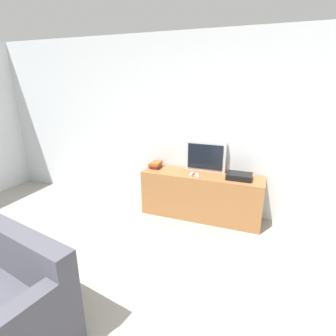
% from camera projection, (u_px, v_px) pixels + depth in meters
% --- Properties ---
extents(wall_back, '(9.00, 0.06, 2.60)m').
position_uv_depth(wall_back, '(166.00, 125.00, 4.03)').
color(wall_back, silver).
rests_on(wall_back, ground_plane).
extents(tv_stand, '(1.74, 0.44, 0.67)m').
position_uv_depth(tv_stand, '(201.00, 196.00, 3.87)').
color(tv_stand, '#9E6638').
rests_on(tv_stand, ground_plane).
extents(television, '(0.60, 0.09, 0.45)m').
position_uv_depth(television, '(206.00, 156.00, 3.85)').
color(television, silver).
rests_on(television, tv_stand).
extents(book_stack, '(0.17, 0.23, 0.09)m').
position_uv_depth(book_stack, '(155.00, 165.00, 4.03)').
color(book_stack, '#7A3884').
rests_on(book_stack, tv_stand).
extents(remote_on_stand, '(0.05, 0.14, 0.02)m').
position_uv_depth(remote_on_stand, '(191.00, 174.00, 3.74)').
color(remote_on_stand, '#B7B7B7').
rests_on(remote_on_stand, tv_stand).
extents(remote_secondary, '(0.10, 0.16, 0.02)m').
position_uv_depth(remote_secondary, '(197.00, 176.00, 3.67)').
color(remote_secondary, '#B7B7B7').
rests_on(remote_secondary, tv_stand).
extents(set_top_box, '(0.34, 0.24, 0.08)m').
position_uv_depth(set_top_box, '(239.00, 176.00, 3.57)').
color(set_top_box, black).
rests_on(set_top_box, tv_stand).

